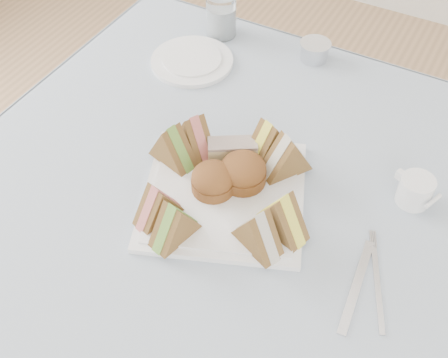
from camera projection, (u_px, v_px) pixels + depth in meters
The scene contains 21 objects.
floor at pixel (224, 351), 1.63m from camera, with size 4.00×4.00×0.00m, color #9E7751.
table at pixel (224, 284), 1.35m from camera, with size 0.90×0.90×0.74m, color brown.
tablecloth at pixel (224, 182), 1.08m from camera, with size 1.02×1.02×0.01m, color #AFBAC9.
serving_plate at pixel (224, 195), 1.04m from camera, with size 0.29×0.29×0.01m, color white.
sandwich_fl_a at pixel (157, 203), 0.97m from camera, with size 0.09×0.04×0.08m, color brown, non-canonical shape.
sandwich_fl_b at pixel (174, 221), 0.94m from camera, with size 0.09×0.04×0.08m, color brown, non-canonical shape.
sandwich_fr_a at pixel (282, 213), 0.95m from camera, with size 0.10×0.05×0.09m, color brown, non-canonical shape.
sandwich_fr_b at pixel (258, 230), 0.93m from camera, with size 0.09×0.04×0.08m, color brown, non-canonical shape.
sandwich_bl_a at pixel (172, 144), 1.06m from camera, with size 0.10×0.05×0.09m, color brown, non-canonical shape.
sandwich_bl_b at pixel (195, 133), 1.08m from camera, with size 0.09×0.04×0.08m, color brown, non-canonical shape.
sandwich_br_a at pixel (286, 154), 1.04m from camera, with size 0.10×0.05×0.09m, color brown, non-canonical shape.
sandwich_br_b at pixel (268, 139), 1.07m from camera, with size 0.10×0.04×0.09m, color brown, non-canonical shape.
scone_left at pixel (213, 180), 1.02m from camera, with size 0.08×0.08×0.05m, color brown.
scone_right at pixel (243, 171), 1.03m from camera, with size 0.09×0.09×0.06m, color brown.
pastry_slice at pixel (233, 150), 1.08m from camera, with size 0.09×0.04×0.04m, color beige.
side_plate at pixel (192, 61), 1.32m from camera, with size 0.19×0.19×0.01m, color white.
water_glass at pixel (221, 15), 1.36m from camera, with size 0.07×0.07×0.11m, color white.
tea_strainer at pixel (314, 52), 1.32m from camera, with size 0.07×0.07×0.04m, color silver.
knife at pixel (356, 286), 0.92m from camera, with size 0.01×0.19×0.00m, color silver.
fork at pixel (378, 289), 0.91m from camera, with size 0.01×0.16×0.00m, color silver.
creamer_jug at pixel (415, 191), 1.02m from camera, with size 0.06×0.06×0.06m, color white.
Camera 1 is at (0.34, -0.62, 1.55)m, focal length 45.00 mm.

